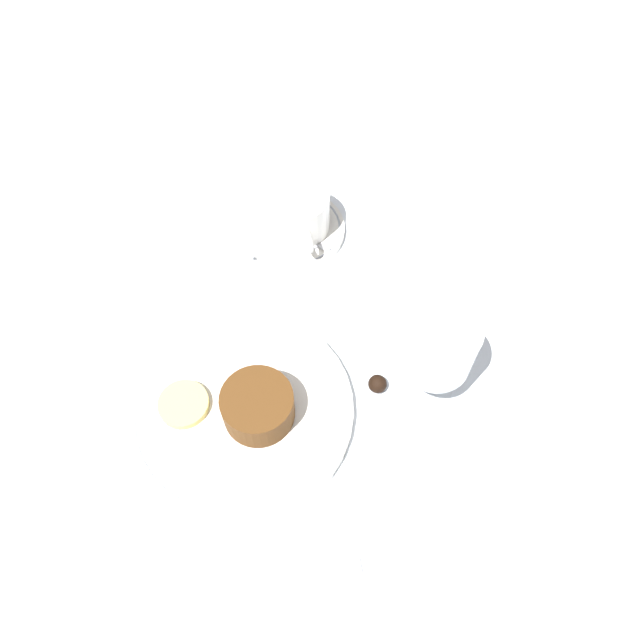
{
  "coord_description": "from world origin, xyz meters",
  "views": [
    {
      "loc": [
        0.3,
        -0.04,
        0.67
      ],
      "look_at": [
        -0.07,
        0.09,
        0.04
      ],
      "focal_mm": 35.0,
      "sensor_mm": 36.0,
      "label": 1
    }
  ],
  "objects_px": {
    "coffee_cup": "(295,210)",
    "fork": "(287,576)",
    "dessert_cake": "(258,406)",
    "dinner_plate": "(241,409)",
    "wine_glass": "(438,348)"
  },
  "relations": [
    {
      "from": "coffee_cup",
      "to": "fork",
      "type": "distance_m",
      "value": 0.45
    },
    {
      "from": "dinner_plate",
      "to": "wine_glass",
      "type": "bearing_deg",
      "value": 80.44
    },
    {
      "from": "coffee_cup",
      "to": "dessert_cake",
      "type": "height_order",
      "value": "coffee_cup"
    },
    {
      "from": "coffee_cup",
      "to": "fork",
      "type": "xyz_separation_m",
      "value": [
        0.42,
        -0.14,
        -0.04
      ]
    },
    {
      "from": "dinner_plate",
      "to": "coffee_cup",
      "type": "relative_size",
      "value": 2.15
    },
    {
      "from": "dinner_plate",
      "to": "wine_glass",
      "type": "xyz_separation_m",
      "value": [
        0.04,
        0.22,
        0.08
      ]
    },
    {
      "from": "wine_glass",
      "to": "dessert_cake",
      "type": "distance_m",
      "value": 0.21
    },
    {
      "from": "dinner_plate",
      "to": "fork",
      "type": "height_order",
      "value": "dinner_plate"
    },
    {
      "from": "fork",
      "to": "dinner_plate",
      "type": "bearing_deg",
      "value": 179.32
    },
    {
      "from": "dessert_cake",
      "to": "dinner_plate",
      "type": "bearing_deg",
      "value": -128.74
    },
    {
      "from": "wine_glass",
      "to": "dessert_cake",
      "type": "bearing_deg",
      "value": -96.23
    },
    {
      "from": "wine_glass",
      "to": "fork",
      "type": "xyz_separation_m",
      "value": [
        0.15,
        -0.22,
        -0.09
      ]
    },
    {
      "from": "fork",
      "to": "coffee_cup",
      "type": "bearing_deg",
      "value": 161.47
    },
    {
      "from": "dinner_plate",
      "to": "dessert_cake",
      "type": "xyz_separation_m",
      "value": [
        0.01,
        0.02,
        0.03
      ]
    },
    {
      "from": "fork",
      "to": "dessert_cake",
      "type": "relative_size",
      "value": 2.43
    }
  ]
}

